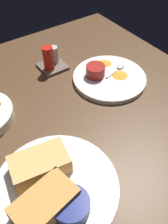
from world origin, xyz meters
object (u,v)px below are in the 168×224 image
object	(u,v)px
sandwich_half_near	(40,165)
plate_chips_companion	(109,78)
sandwich_half_far	(45,204)
ramekin_light_gravy	(95,70)
plate_sandwich_main	(56,187)
spoon_by_dark_ramekin	(57,186)
spoon_by_gravy_ramekin	(118,68)
ramekin_dark_sauce	(71,206)
condiment_caddy	(51,60)

from	to	relation	value
sandwich_half_near	plate_chips_companion	distance (cm)	40.10
sandwich_half_far	plate_chips_companion	world-z (taller)	sandwich_half_far
sandwich_half_far	ramekin_light_gravy	xyz separation A→B (cm)	(35.26, 30.08, -0.40)
plate_sandwich_main	sandwich_half_near	world-z (taller)	sandwich_half_near
spoon_by_dark_ramekin	spoon_by_gravy_ramekin	size ratio (longest dim) A/B	1.00
ramekin_dark_sauce	plate_chips_companion	size ratio (longest dim) A/B	0.32
sandwich_half_far	spoon_by_gravy_ramekin	distance (cm)	52.30
ramekin_light_gravy	spoon_by_dark_ramekin	bearing A→B (deg)	-138.80
plate_sandwich_main	plate_chips_companion	bearing A→B (deg)	34.24
sandwich_half_far	spoon_by_dark_ramekin	distance (cm)	5.67
spoon_by_dark_ramekin	spoon_by_gravy_ramekin	world-z (taller)	same
sandwich_half_far	ramekin_dark_sauce	size ratio (longest dim) A/B	1.80
sandwich_half_far	plate_sandwich_main	bearing A→B (deg)	38.55
plate_chips_companion	condiment_caddy	xyz separation A→B (cm)	(-12.77, 16.94, 2.61)
plate_chips_companion	ramekin_light_gravy	xyz separation A→B (cm)	(-3.70, 3.08, 2.80)
sandwich_half_near	condiment_caddy	distance (cm)	41.97
plate_chips_companion	spoon_by_gravy_ramekin	world-z (taller)	spoon_by_gravy_ramekin
ramekin_light_gravy	condiment_caddy	world-z (taller)	condiment_caddy
sandwich_half_far	sandwich_half_near	bearing A→B (deg)	68.55
sandwich_half_far	spoon_by_dark_ramekin	bearing A→B (deg)	34.76
plate_sandwich_main	spoon_by_dark_ramekin	world-z (taller)	spoon_by_dark_ramekin
ramekin_dark_sauce	spoon_by_dark_ramekin	bearing A→B (deg)	88.32
sandwich_half_far	ramekin_light_gravy	world-z (taller)	sandwich_half_far
ramekin_dark_sauce	spoon_by_gravy_ramekin	xyz separation A→B (cm)	(39.75, 31.34, -1.60)
ramekin_dark_sauce	ramekin_light_gravy	world-z (taller)	same
spoon_by_dark_ramekin	plate_sandwich_main	bearing A→B (deg)	110.21
sandwich_half_near	condiment_caddy	xyz separation A→B (cm)	(22.77, 35.25, -0.59)
sandwich_half_far	plate_chips_companion	size ratio (longest dim) A/B	0.58
plate_sandwich_main	sandwich_half_near	size ratio (longest dim) A/B	2.00
plate_sandwich_main	spoon_by_gravy_ramekin	distance (cm)	46.91
sandwich_half_near	ramekin_light_gravy	bearing A→B (deg)	33.88
plate_sandwich_main	sandwich_half_far	bearing A→B (deg)	-141.45
plate_sandwich_main	sandwich_half_far	xyz separation A→B (cm)	(-4.22, -3.36, 3.20)
spoon_by_dark_ramekin	plate_chips_companion	distance (cm)	42.12
ramekin_light_gravy	sandwich_half_far	bearing A→B (deg)	-139.53
sandwich_half_far	spoon_by_dark_ramekin	size ratio (longest dim) A/B	1.45
ramekin_light_gravy	spoon_by_gravy_ramekin	size ratio (longest dim) A/B	0.65
sandwich_half_near	condiment_caddy	size ratio (longest dim) A/B	1.50
sandwich_half_near	ramekin_light_gravy	size ratio (longest dim) A/B	2.22
plate_sandwich_main	ramekin_light_gravy	bearing A→B (deg)	40.72
sandwich_half_far	ramekin_dark_sauce	xyz separation A→B (cm)	(4.17, -3.03, -0.44)
spoon_by_dark_ramekin	plate_chips_companion	world-z (taller)	spoon_by_dark_ramekin
ramekin_light_gravy	sandwich_half_near	bearing A→B (deg)	-146.12
plate_chips_companion	plate_sandwich_main	bearing A→B (deg)	-145.76
sandwich_half_near	ramekin_dark_sauce	xyz separation A→B (cm)	(0.75, -11.72, -0.44)
sandwich_half_far	ramekin_light_gravy	bearing A→B (deg)	40.47
sandwich_half_far	condiment_caddy	bearing A→B (deg)	59.21
sandwich_half_far	ramekin_light_gravy	distance (cm)	46.35
plate_sandwich_main	spoon_by_dark_ramekin	distance (cm)	1.22
plate_sandwich_main	spoon_by_dark_ramekin	xyz separation A→B (cm)	(0.13, -0.35, 1.16)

